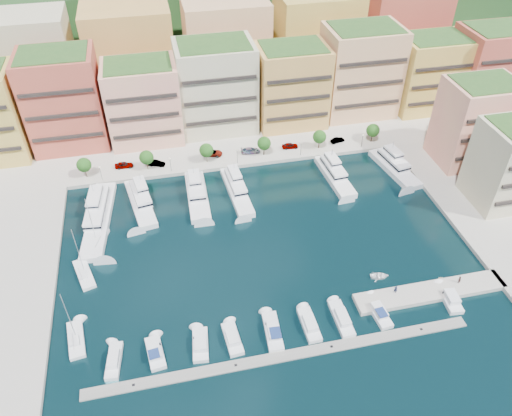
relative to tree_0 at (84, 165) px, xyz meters
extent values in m
plane|color=black|center=(40.00, -33.50, -4.74)|extent=(400.00, 400.00, 0.00)
cube|color=#9E998E|center=(40.00, 28.50, -4.74)|extent=(220.00, 64.00, 2.00)
cube|color=#1B3D19|center=(40.00, 76.50, -4.74)|extent=(240.00, 40.00, 58.00)
cube|color=gray|center=(37.00, -63.50, -4.74)|extent=(72.00, 2.20, 0.35)
cube|color=#9E998E|center=(70.00, -55.50, -4.74)|extent=(32.00, 5.00, 2.00)
cube|color=#B9503D|center=(-4.00, 18.50, 9.26)|extent=(20.00, 16.00, 26.00)
cube|color=black|center=(-4.00, 10.25, 9.26)|extent=(18.40, 0.50, 0.90)
cube|color=#2A5321|center=(-4.00, 18.50, 22.66)|extent=(17.60, 14.08, 0.80)
cube|color=#F1B386|center=(17.00, 16.50, 7.26)|extent=(20.00, 15.00, 22.00)
cube|color=black|center=(17.00, 8.75, 7.26)|extent=(18.40, 0.50, 0.90)
cube|color=#2A5321|center=(17.00, 16.50, 18.66)|extent=(17.60, 13.20, 0.80)
cube|color=beige|center=(38.00, 18.50, 8.76)|extent=(22.00, 16.00, 25.00)
cube|color=black|center=(38.00, 10.25, 8.76)|extent=(20.24, 0.50, 0.90)
cube|color=#2A5321|center=(38.00, 18.50, 21.66)|extent=(19.36, 14.08, 0.80)
cube|color=#DEA453|center=(60.00, 16.50, 7.76)|extent=(20.00, 15.00, 23.00)
cube|color=black|center=(60.00, 8.75, 7.76)|extent=(18.40, 0.50, 0.90)
cube|color=#2A5321|center=(60.00, 16.50, 19.66)|extent=(17.60, 13.20, 0.80)
cube|color=#E5AC79|center=(82.00, 18.50, 9.26)|extent=(22.00, 16.00, 26.00)
cube|color=black|center=(82.00, 10.25, 9.26)|extent=(20.24, 0.50, 0.90)
cube|color=#2A5321|center=(82.00, 18.50, 22.66)|extent=(19.36, 14.08, 0.80)
cube|color=#DDB450|center=(104.00, 16.50, 7.26)|extent=(20.00, 15.00, 22.00)
cube|color=black|center=(104.00, 8.75, 7.26)|extent=(18.40, 0.50, 0.90)
cube|color=#2A5321|center=(104.00, 16.50, 18.66)|extent=(17.60, 13.20, 0.80)
cube|color=#B9503D|center=(124.00, 14.50, 8.26)|extent=(22.00, 16.00, 24.00)
cube|color=black|center=(124.00, 6.25, 8.26)|extent=(20.24, 0.50, 0.90)
cube|color=#2A5321|center=(124.00, 14.50, 20.66)|extent=(19.36, 14.08, 0.80)
cube|color=#F1B386|center=(102.00, -13.50, 7.26)|extent=(18.00, 14.00, 22.00)
cube|color=black|center=(102.00, -20.75, 7.26)|extent=(16.56, 0.50, 0.90)
cube|color=#2A5321|center=(102.00, -13.50, 18.66)|extent=(15.84, 12.32, 0.80)
cube|color=beige|center=(-15.00, 40.50, 11.26)|extent=(26.00, 18.00, 30.00)
cube|color=#DEA453|center=(15.00, 40.50, 11.26)|extent=(26.00, 18.00, 30.00)
cube|color=#E5AC79|center=(45.00, 40.50, 11.26)|extent=(26.00, 18.00, 30.00)
cube|color=#DDB450|center=(75.00, 40.50, 11.26)|extent=(26.00, 18.00, 30.00)
cube|color=#B9503D|center=(105.00, 40.50, 11.26)|extent=(26.00, 18.00, 30.00)
cylinder|color=#473323|center=(0.00, 0.00, -2.24)|extent=(0.24, 0.24, 3.00)
sphere|color=#183F12|center=(0.00, 0.00, 0.01)|extent=(3.80, 3.80, 3.80)
cylinder|color=#473323|center=(16.00, 0.00, -2.24)|extent=(0.24, 0.24, 3.00)
sphere|color=#183F12|center=(16.00, 0.00, 0.01)|extent=(3.80, 3.80, 3.80)
cylinder|color=#473323|center=(32.00, 0.00, -2.24)|extent=(0.24, 0.24, 3.00)
sphere|color=#183F12|center=(32.00, 0.00, 0.01)|extent=(3.80, 3.80, 3.80)
cylinder|color=#473323|center=(48.00, 0.00, -2.24)|extent=(0.24, 0.24, 3.00)
sphere|color=#183F12|center=(48.00, 0.00, 0.01)|extent=(3.80, 3.80, 3.80)
cylinder|color=#473323|center=(64.00, 0.00, -2.24)|extent=(0.24, 0.24, 3.00)
sphere|color=#183F12|center=(64.00, 0.00, 0.01)|extent=(3.80, 3.80, 3.80)
cylinder|color=#473323|center=(80.00, 0.00, -2.24)|extent=(0.24, 0.24, 3.00)
sphere|color=#183F12|center=(80.00, 0.00, 0.01)|extent=(3.80, 3.80, 3.80)
cylinder|color=black|center=(4.00, -2.30, -1.74)|extent=(0.10, 0.10, 4.00)
sphere|color=#FFF2CC|center=(4.00, -2.30, 0.31)|extent=(0.30, 0.30, 0.30)
cylinder|color=black|center=(22.00, -2.30, -1.74)|extent=(0.10, 0.10, 4.00)
sphere|color=#FFF2CC|center=(22.00, -2.30, 0.31)|extent=(0.30, 0.30, 0.30)
cylinder|color=black|center=(40.00, -2.30, -1.74)|extent=(0.10, 0.10, 4.00)
sphere|color=#FFF2CC|center=(40.00, -2.30, 0.31)|extent=(0.30, 0.30, 0.30)
cylinder|color=black|center=(58.00, -2.30, -1.74)|extent=(0.10, 0.10, 4.00)
sphere|color=#FFF2CC|center=(58.00, -2.30, 0.31)|extent=(0.30, 0.30, 0.30)
cylinder|color=black|center=(76.00, -2.30, -1.74)|extent=(0.10, 0.10, 4.00)
sphere|color=#FFF2CC|center=(76.00, -2.30, 0.31)|extent=(0.30, 0.30, 0.30)
cube|color=white|center=(3.41, -18.14, -4.39)|extent=(8.12, 27.67, 2.30)
cube|color=white|center=(3.41, -15.41, -2.34)|extent=(5.80, 15.38, 1.80)
cube|color=black|center=(3.41, -15.41, -2.34)|extent=(5.87, 15.44, 0.55)
cube|color=white|center=(3.41, -13.23, -0.74)|extent=(3.92, 8.48, 1.40)
cylinder|color=#B2B2B7|center=(3.41, -11.59, 0.86)|extent=(0.14, 0.14, 1.80)
cube|color=white|center=(13.34, -14.15, -4.39)|extent=(7.54, 19.76, 2.30)
cube|color=white|center=(13.34, -12.22, -2.34)|extent=(5.30, 11.06, 1.80)
cube|color=black|center=(13.34, -12.22, -2.34)|extent=(5.37, 11.13, 0.55)
cube|color=white|center=(13.34, -10.68, -0.74)|extent=(3.55, 6.15, 1.40)
cylinder|color=#B2B2B7|center=(13.34, -9.52, 0.86)|extent=(0.14, 0.14, 1.80)
cube|color=black|center=(13.34, -14.15, -4.84)|extent=(7.59, 19.81, 0.35)
cube|color=white|center=(27.46, -14.27, -4.39)|extent=(5.41, 19.66, 2.30)
cube|color=white|center=(27.46, -12.31, -2.34)|extent=(4.29, 10.85, 1.80)
cube|color=black|center=(27.46, -12.31, -2.34)|extent=(4.35, 10.91, 0.55)
cube|color=white|center=(27.46, -10.75, -0.74)|extent=(3.08, 5.94, 1.40)
cylinder|color=#B2B2B7|center=(27.46, -9.58, 0.86)|extent=(0.14, 0.14, 1.80)
cube|color=white|center=(37.51, -14.61, -4.39)|extent=(5.43, 20.44, 2.30)
cube|color=white|center=(37.51, -12.59, -2.34)|extent=(4.10, 11.32, 1.80)
cube|color=black|center=(37.51, -12.59, -2.34)|extent=(4.16, 11.38, 0.55)
cube|color=white|center=(37.51, -10.97, -0.74)|extent=(2.86, 6.21, 1.40)
cylinder|color=#B2B2B7|center=(37.51, -9.76, 0.86)|extent=(0.14, 0.14, 1.80)
cube|color=white|center=(64.10, -13.80, -4.39)|extent=(5.68, 18.85, 2.30)
cube|color=white|center=(64.10, -11.94, -2.34)|extent=(4.34, 10.44, 1.80)
cube|color=black|center=(64.10, -11.94, -2.34)|extent=(4.40, 10.51, 0.55)
cube|color=white|center=(64.10, -10.45, -0.74)|extent=(3.05, 5.74, 1.40)
cylinder|color=#B2B2B7|center=(64.10, -9.33, 0.86)|extent=(0.14, 0.14, 1.80)
cube|color=white|center=(81.10, -13.86, -4.39)|extent=(7.84, 19.26, 2.30)
cube|color=white|center=(81.10, -11.99, -2.34)|extent=(5.59, 10.81, 1.80)
cube|color=black|center=(81.10, -11.99, -2.34)|extent=(5.66, 10.88, 0.55)
cube|color=white|center=(81.10, -10.49, -0.74)|extent=(3.77, 6.02, 1.40)
cylinder|color=#B2B2B7|center=(81.10, -9.37, 0.86)|extent=(0.14, 0.14, 1.80)
cube|color=white|center=(6.78, -58.00, -4.49)|extent=(3.37, 7.83, 1.40)
cube|color=white|center=(6.78, -58.38, -3.19)|extent=(2.32, 3.85, 1.10)
cube|color=black|center=(6.78, -56.86, -3.44)|extent=(1.71, 0.33, 0.55)
cube|color=white|center=(14.14, -58.00, -4.49)|extent=(3.61, 7.37, 1.40)
cube|color=white|center=(14.14, -58.35, -3.19)|extent=(2.56, 3.64, 1.10)
cube|color=black|center=(14.14, -56.94, -3.44)|extent=(1.99, 0.34, 0.55)
cube|color=navy|center=(14.14, -59.28, -2.59)|extent=(2.18, 2.35, 0.12)
cube|color=white|center=(22.39, -58.00, -4.49)|extent=(3.56, 7.53, 1.40)
cube|color=white|center=(22.39, -58.36, -3.19)|extent=(2.55, 3.70, 1.10)
cube|color=black|center=(22.39, -56.91, -3.44)|extent=(2.03, 0.31, 0.55)
cube|color=white|center=(28.41, -58.00, -4.49)|extent=(3.24, 7.52, 1.40)
cube|color=white|center=(28.41, -58.37, -3.19)|extent=(2.35, 3.67, 1.10)
cube|color=black|center=(28.41, -56.90, -3.44)|extent=(1.93, 0.25, 0.55)
cube|color=white|center=(36.16, -58.00, -4.49)|extent=(3.41, 8.98, 1.40)
cube|color=white|center=(36.16, -58.44, -3.19)|extent=(2.49, 4.36, 1.10)
cube|color=black|center=(36.16, -56.68, -3.44)|extent=(2.05, 0.23, 0.55)
cube|color=navy|center=(36.16, -59.59, -2.59)|extent=(2.16, 2.77, 0.12)
cube|color=white|center=(43.39, -58.00, -4.49)|extent=(2.82, 8.03, 1.40)
cube|color=white|center=(43.39, -58.40, -3.19)|extent=(2.16, 3.87, 1.10)
cube|color=black|center=(43.39, -56.80, -3.44)|extent=(1.94, 0.13, 0.55)
cube|color=white|center=(49.92, -58.00, -4.49)|extent=(2.68, 8.68, 1.40)
cube|color=white|center=(49.92, -58.43, -3.19)|extent=(2.08, 4.17, 1.10)
cube|color=black|center=(49.92, -56.70, -3.44)|extent=(1.91, 0.11, 0.55)
cube|color=white|center=(57.47, -58.00, -4.49)|extent=(3.23, 8.25, 1.40)
cube|color=white|center=(57.47, -58.40, -3.19)|extent=(2.31, 4.03, 1.10)
cube|color=black|center=(57.47, -56.79, -3.44)|extent=(1.83, 0.26, 0.55)
cube|color=navy|center=(57.47, -59.45, -2.59)|extent=(1.98, 2.56, 0.12)
cube|color=white|center=(72.97, -58.00, -4.49)|extent=(3.57, 7.68, 1.40)
cube|color=white|center=(72.97, -58.37, -3.19)|extent=(2.56, 3.77, 1.10)
cube|color=black|center=(72.97, -56.88, -3.44)|extent=(2.04, 0.31, 0.55)
cube|color=white|center=(-0.16, -51.80, -4.54)|extent=(3.90, 8.87, 1.20)
cube|color=white|center=(-0.16, -52.66, -3.64)|extent=(1.95, 2.35, 0.60)
cylinder|color=#B2B2B7|center=(-0.16, -51.37, 2.06)|extent=(0.14, 0.14, 12.00)
cylinder|color=#B2B2B7|center=(-0.16, -53.09, -2.94)|extent=(0.60, 3.84, 0.10)
cube|color=white|center=(0.61, -35.09, -4.54)|extent=(5.27, 9.58, 1.20)
cube|color=white|center=(0.61, -36.00, -3.64)|extent=(2.26, 2.67, 0.60)
cylinder|color=#B2B2B7|center=(0.61, -34.63, 2.06)|extent=(0.14, 0.14, 12.00)
cylinder|color=#B2B2B7|center=(0.61, -36.46, -2.94)|extent=(1.26, 3.98, 0.10)
cube|color=white|center=(3.12, -25.71, -4.54)|extent=(5.39, 9.18, 1.20)
cube|color=white|center=(3.12, -26.59, -3.64)|extent=(2.24, 2.60, 0.60)
cylinder|color=#B2B2B7|center=(3.12, -25.28, 2.06)|extent=(0.14, 0.14, 12.00)
cylinder|color=#B2B2B7|center=(3.12, -27.03, -2.94)|extent=(1.37, 3.77, 0.10)
imported|color=#C0B893|center=(73.90, -52.50, -4.37)|extent=(1.57, 1.41, 0.74)
imported|color=white|center=(61.66, -49.14, -4.33)|extent=(4.36, 3.43, 0.82)
imported|color=gray|center=(9.69, 2.20, -2.92)|extent=(4.87, 2.09, 1.64)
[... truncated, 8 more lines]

